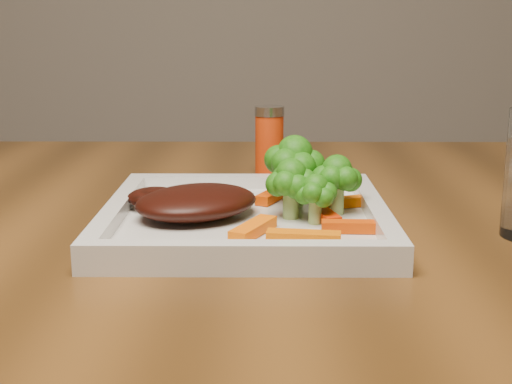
{
  "coord_description": "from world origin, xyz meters",
  "views": [
    {
      "loc": [
        0.05,
        -0.59,
        0.95
      ],
      "look_at": [
        0.04,
        0.08,
        0.79
      ],
      "focal_mm": 50.0,
      "sensor_mm": 36.0,
      "label": 1
    }
  ],
  "objects": [
    {
      "name": "carrot_3",
      "position": [
        0.14,
        0.12,
        0.77
      ],
      "size": [
        0.05,
        0.03,
        0.01
      ],
      "primitive_type": "cube",
      "rotation": [
        0.0,
        0.0,
        0.34
      ],
      "color": "#D95B03",
      "rests_on": "plate"
    },
    {
      "name": "carrot_2",
      "position": [
        0.04,
        0.02,
        0.77
      ],
      "size": [
        0.04,
        0.06,
        0.01
      ],
      "primitive_type": "cube",
      "rotation": [
        0.0,
        0.0,
        1.12
      ],
      "color": "#FB6604",
      "rests_on": "plate"
    },
    {
      "name": "broccoli_0",
      "position": [
        0.08,
        0.12,
        0.8
      ],
      "size": [
        0.09,
        0.09,
        0.07
      ],
      "primitive_type": null,
      "rotation": [
        0.0,
        0.0,
        0.32
      ],
      "color": "#356B11",
      "rests_on": "plate"
    },
    {
      "name": "steak",
      "position": [
        -0.01,
        0.08,
        0.78
      ],
      "size": [
        0.16,
        0.15,
        0.03
      ],
      "primitive_type": "ellipsoid",
      "rotation": [
        0.0,
        0.0,
        0.62
      ],
      "color": "black",
      "rests_on": "plate"
    },
    {
      "name": "spice_shaker",
      "position": [
        0.06,
        0.31,
        0.8
      ],
      "size": [
        0.04,
        0.04,
        0.09
      ],
      "primitive_type": "cylinder",
      "rotation": [
        0.0,
        0.0,
        0.3
      ],
      "color": "red",
      "rests_on": "dining_table"
    },
    {
      "name": "broccoli_1",
      "position": [
        0.12,
        0.09,
        0.79
      ],
      "size": [
        0.07,
        0.07,
        0.06
      ],
      "primitive_type": null,
      "rotation": [
        0.0,
        0.0,
        0.3
      ],
      "color": "#247A14",
      "rests_on": "plate"
    },
    {
      "name": "broccoli_3",
      "position": [
        0.08,
        0.07,
        0.79
      ],
      "size": [
        0.06,
        0.06,
        0.06
      ],
      "primitive_type": null,
      "rotation": [
        0.0,
        0.0,
        -0.08
      ],
      "color": "#146E12",
      "rests_on": "plate"
    },
    {
      "name": "carrot_1",
      "position": [
        0.13,
        0.03,
        0.77
      ],
      "size": [
        0.06,
        0.02,
        0.01
      ],
      "primitive_type": "cube",
      "rotation": [
        0.0,
        0.0,
        -0.04
      ],
      "color": "#CA3B03",
      "rests_on": "plate"
    },
    {
      "name": "carrot_4",
      "position": [
        0.06,
        0.14,
        0.77
      ],
      "size": [
        0.04,
        0.06,
        0.01
      ],
      "primitive_type": "cube",
      "rotation": [
        0.0,
        0.0,
        1.13
      ],
      "color": "#DD4003",
      "rests_on": "plate"
    },
    {
      "name": "carrot_0",
      "position": [
        0.09,
        -0.01,
        0.77
      ],
      "size": [
        0.07,
        0.03,
        0.01
      ],
      "primitive_type": "cube",
      "rotation": [
        0.0,
        0.0,
        -0.14
      ],
      "color": "#E56603",
      "rests_on": "plate"
    },
    {
      "name": "plate",
      "position": [
        0.03,
        0.08,
        0.76
      ],
      "size": [
        0.27,
        0.27,
        0.01
      ],
      "primitive_type": "cube",
      "color": "silver",
      "rests_on": "dining_table"
    },
    {
      "name": "broccoli_2",
      "position": [
        0.1,
        0.05,
        0.79
      ],
      "size": [
        0.04,
        0.04,
        0.06
      ],
      "primitive_type": null,
      "rotation": [
        0.0,
        0.0,
        0.02
      ],
      "color": "#336210",
      "rests_on": "plate"
    },
    {
      "name": "carrot_5",
      "position": [
        0.11,
        0.06,
        0.77
      ],
      "size": [
        0.03,
        0.06,
        0.01
      ],
      "primitive_type": "cube",
      "rotation": [
        0.0,
        0.0,
        -1.3
      ],
      "color": "red",
      "rests_on": "plate"
    }
  ]
}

